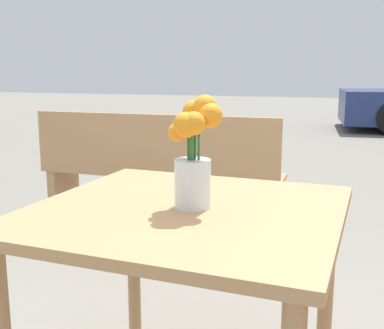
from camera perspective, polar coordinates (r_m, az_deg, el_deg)
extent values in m
cube|color=tan|center=(1.37, -0.66, -5.61)|extent=(0.89, 0.86, 0.03)
cylinder|color=tan|center=(1.95, -6.91, -12.14)|extent=(0.05, 0.05, 0.71)
cylinder|color=tan|center=(1.76, 15.54, -15.21)|extent=(0.05, 0.05, 0.71)
cylinder|color=silver|center=(1.34, 0.00, -2.31)|extent=(0.10, 0.10, 0.14)
cylinder|color=silver|center=(1.35, 0.00, -3.45)|extent=(0.09, 0.09, 0.08)
cylinder|color=#337038|center=(1.33, 0.80, 0.03)|extent=(0.01, 0.01, 0.23)
sphere|color=orange|center=(1.31, 2.16, 5.84)|extent=(0.07, 0.07, 0.07)
cylinder|color=#337038|center=(1.33, 0.36, 0.52)|extent=(0.01, 0.01, 0.25)
sphere|color=orange|center=(1.33, 1.58, 6.82)|extent=(0.07, 0.07, 0.07)
cylinder|color=#337038|center=(1.35, 0.09, 0.37)|extent=(0.01, 0.01, 0.24)
sphere|color=orange|center=(1.36, 0.22, 6.33)|extent=(0.06, 0.06, 0.06)
cylinder|color=#337038|center=(1.34, -0.34, -0.67)|extent=(0.01, 0.01, 0.19)
sphere|color=orange|center=(1.35, -1.05, 4.35)|extent=(0.07, 0.07, 0.07)
cylinder|color=#337038|center=(1.33, -0.43, -0.83)|extent=(0.01, 0.01, 0.19)
sphere|color=orange|center=(1.31, -1.77, 3.82)|extent=(0.05, 0.05, 0.05)
cylinder|color=#337038|center=(1.32, -0.18, -0.52)|extent=(0.01, 0.01, 0.21)
sphere|color=orange|center=(1.27, -0.71, 4.71)|extent=(0.07, 0.07, 0.07)
cylinder|color=#337038|center=(1.32, 0.05, -0.39)|extent=(0.01, 0.01, 0.21)
sphere|color=orange|center=(1.27, 0.18, 4.90)|extent=(0.06, 0.06, 0.06)
cube|color=tan|center=(3.29, -3.72, -0.93)|extent=(1.67, 0.38, 0.02)
cube|color=tan|center=(3.11, -4.87, 2.28)|extent=(1.67, 0.05, 0.40)
cube|color=tan|center=(3.69, -14.90, -3.53)|extent=(0.06, 0.32, 0.43)
cube|color=tan|center=(3.15, 9.58, -5.84)|extent=(0.06, 0.32, 0.43)
cylinder|color=black|center=(10.89, 21.33, 5.97)|extent=(0.61, 0.24, 0.60)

